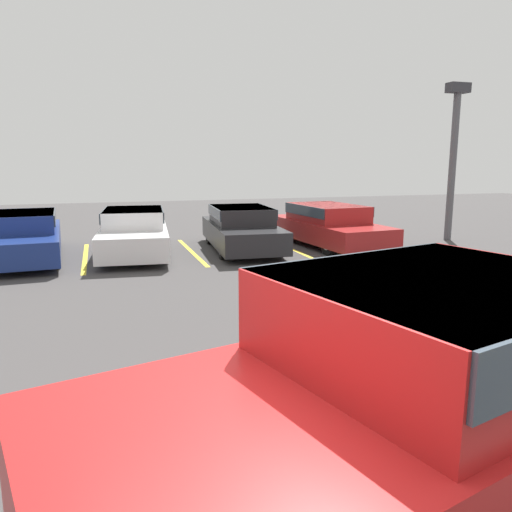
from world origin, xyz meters
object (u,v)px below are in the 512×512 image
Objects in this scene: parked_sedan_d at (328,224)px; parked_sedan_a at (24,235)px; wheel_stop_curb at (247,233)px; parked_sedan_c at (242,227)px; pickup_truck at (466,396)px; parked_sedan_b at (134,231)px; light_post at (454,149)px.

parked_sedan_a is at bearing -97.45° from parked_sedan_d.
parked_sedan_a is 7.28m from wheel_stop_curb.
parked_sedan_c is (5.77, -0.31, 0.00)m from parked_sedan_a.
parked_sedan_a reaches higher than wheel_stop_curb.
pickup_truck reaches higher than parked_sedan_d.
parked_sedan_a is 1.01× the size of parked_sedan_b.
light_post is at bearing 92.78° from parked_sedan_b.
light_post is (9.89, -0.48, 2.25)m from parked_sedan_b.
parked_sedan_c is at bearing -109.78° from wheel_stop_curb.
parked_sedan_c is at bearing 90.98° from parked_sedan_b.
parked_sedan_d is at bearing 84.03° from parked_sedan_a.
parked_sedan_a is 1.00× the size of parked_sedan_d.
pickup_truck is at bearing 17.21° from parked_sedan_a.
parked_sedan_b is (-1.51, 11.23, -0.24)m from pickup_truck.
pickup_truck reaches higher than parked_sedan_b.
wheel_stop_curb is (-1.69, 2.89, -0.59)m from parked_sedan_d.
pickup_truck is 1.26× the size of parked_sedan_a.
light_post is at bearing 37.73° from pickup_truck.
parked_sedan_a is 1.08× the size of parked_sedan_c.
light_post is at bearing 92.41° from parked_sedan_c.
light_post is at bearing -27.69° from wheel_stop_curb.
wheel_stop_curb is at bearing 152.31° from light_post.
pickup_truck is 1.24× the size of light_post.
parked_sedan_d reaches higher than wheel_stop_curb.
parked_sedan_b is (2.78, -0.08, -0.00)m from parked_sedan_a.
wheel_stop_curb is (2.51, 13.84, -0.83)m from pickup_truck.
parked_sedan_c is 3.08m from wheel_stop_curb.
light_post reaches higher than wheel_stop_curb.
light_post is 2.93× the size of wheel_stop_curb.
parked_sedan_d is (4.20, 10.95, -0.24)m from pickup_truck.
parked_sedan_d is at bearing 54.70° from pickup_truck.
parked_sedan_d is 3.40m from wheel_stop_curb.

